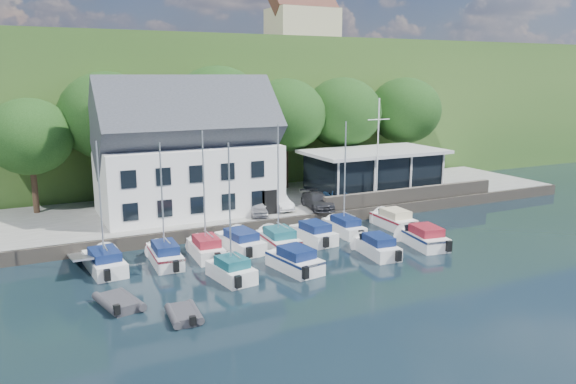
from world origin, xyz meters
name	(u,v)px	position (x,y,z in m)	size (l,w,h in m)	color
ground	(373,271)	(0.00, 0.00, 0.00)	(180.00, 180.00, 0.00)	black
quay	(262,206)	(0.00, 17.50, 0.50)	(60.00, 13.00, 1.00)	#9C9C97
quay_face	(294,222)	(0.00, 11.00, 0.50)	(60.00, 0.30, 1.00)	#5E564B
hillside	(149,101)	(0.00, 62.00, 8.00)	(160.00, 75.00, 16.00)	#264B1C
field_patch	(183,51)	(8.00, 70.00, 16.15)	(50.00, 30.00, 0.30)	#4F5E2F
farmhouse	(302,22)	(22.00, 52.00, 20.10)	(10.40, 7.00, 8.20)	#C7B396
harbor_building	(188,159)	(-7.00, 16.50, 5.35)	(14.40, 8.20, 8.70)	white
club_pavilion	(374,171)	(11.00, 16.00, 3.05)	(13.20, 7.20, 4.10)	black
seawall	(412,194)	(12.00, 11.40, 1.60)	(18.00, 0.50, 1.20)	#5E564B
gangway	(80,266)	(-16.50, 9.00, 0.00)	(1.20, 6.00, 1.40)	silver
car_silver	(257,208)	(-2.43, 12.82, 1.58)	(1.36, 3.39, 1.16)	#BABABF
car_white	(279,202)	(-0.04, 13.83, 1.62)	(1.31, 3.75, 1.24)	silver
car_dgrey	(317,201)	(3.00, 12.64, 1.65)	(1.83, 4.51, 1.31)	#2C2D31
car_blue	(338,196)	(5.47, 13.32, 1.65)	(1.50, 3.81, 1.30)	#294E7D
flagpole	(378,151)	(8.79, 12.32, 5.58)	(2.20, 0.20, 9.15)	white
tree_0	(32,156)	(-18.43, 21.48, 5.67)	(6.83, 6.83, 9.34)	black
tree_1	(109,139)	(-12.19, 22.30, 6.70)	(8.34, 8.34, 11.40)	black
tree_2	(218,131)	(-2.48, 21.75, 6.97)	(8.74, 8.74, 11.94)	black
tree_3	(286,134)	(4.53, 21.85, 6.39)	(7.89, 7.89, 10.78)	black
tree_4	(342,131)	(10.94, 21.71, 6.43)	(7.95, 7.95, 10.86)	black
tree_5	(404,127)	(19.07, 22.05, 6.41)	(7.92, 7.92, 10.82)	black
boat_r1_0	(100,203)	(-15.16, 7.46, 4.39)	(2.07, 6.45, 8.78)	white
boat_r1_1	(162,197)	(-11.42, 7.15, 4.46)	(1.82, 6.30, 8.92)	white
boat_r1_2	(204,192)	(-8.60, 7.23, 4.52)	(1.88, 5.72, 9.04)	white
boat_r1_3	(240,239)	(-5.92, 7.76, 0.74)	(2.08, 6.50, 1.47)	white
boat_r1_4	(278,186)	(-3.28, 7.01, 4.49)	(2.17, 5.78, 8.98)	white
boat_r1_5	(313,232)	(-0.33, 7.19, 0.76)	(2.02, 5.71, 1.52)	white
boat_r1_6	(345,179)	(2.77, 7.96, 4.31)	(1.78, 6.20, 8.61)	white
boat_r1_7	(393,218)	(7.38, 7.83, 0.76)	(2.09, 6.00, 1.51)	white
boat_r2_1	(230,208)	(-8.55, 2.46, 4.46)	(1.95, 4.98, 8.92)	white
boat_r2_2	(295,258)	(-4.36, 2.29, 0.77)	(2.08, 5.68, 1.54)	white
boat_r2_3	(376,245)	(2.05, 2.55, 0.72)	(1.86, 5.80, 1.45)	white
boat_r2_4	(424,236)	(6.27, 2.72, 0.77)	(2.14, 5.97, 1.54)	white
dinghy_0	(119,301)	(-15.35, 1.25, 0.36)	(1.85, 3.08, 0.72)	#343439
dinghy_1	(184,313)	(-12.65, -1.71, 0.32)	(1.63, 2.71, 0.63)	#343439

